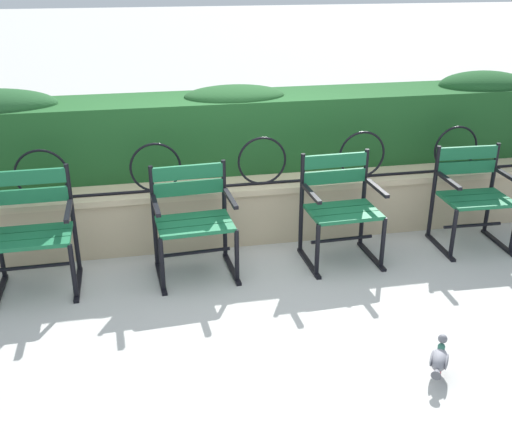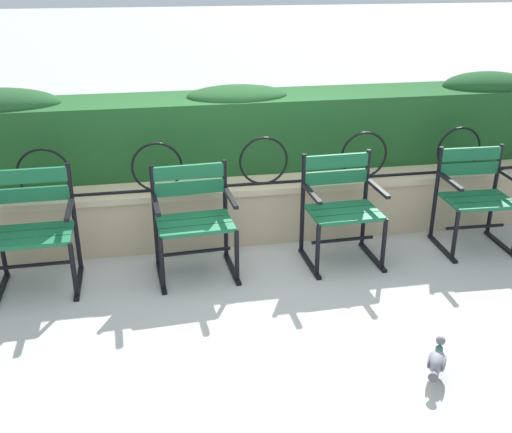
{
  "view_description": "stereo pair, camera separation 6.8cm",
  "coord_description": "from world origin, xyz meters",
  "px_view_note": "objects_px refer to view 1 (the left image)",
  "views": [
    {
      "loc": [
        -0.8,
        -3.8,
        2.29
      ],
      "look_at": [
        0.0,
        0.14,
        0.55
      ],
      "focal_mm": 41.79,
      "sensor_mm": 36.0,
      "label": 1
    },
    {
      "loc": [
        -0.73,
        -3.81,
        2.29
      ],
      "look_at": [
        0.0,
        0.14,
        0.55
      ],
      "focal_mm": 41.79,
      "sensor_mm": 36.0,
      "label": 2
    }
  ],
  "objects_px": {
    "park_chair_leftmost": "(32,229)",
    "pigeon_near_chairs": "(439,359)",
    "park_chair_centre_left": "(193,217)",
    "park_chair_centre_right": "(340,205)",
    "park_chair_rightmost": "(472,194)"
  },
  "relations": [
    {
      "from": "park_chair_centre_right",
      "to": "park_chair_rightmost",
      "type": "bearing_deg",
      "value": 1.99
    },
    {
      "from": "park_chair_centre_left",
      "to": "park_chair_rightmost",
      "type": "height_order",
      "value": "park_chair_centre_left"
    },
    {
      "from": "park_chair_leftmost",
      "to": "park_chair_rightmost",
      "type": "bearing_deg",
      "value": 0.61
    },
    {
      "from": "park_chair_centre_left",
      "to": "pigeon_near_chairs",
      "type": "height_order",
      "value": "park_chair_centre_left"
    },
    {
      "from": "park_chair_leftmost",
      "to": "park_chair_rightmost",
      "type": "relative_size",
      "value": 1.06
    },
    {
      "from": "park_chair_leftmost",
      "to": "park_chair_centre_left",
      "type": "distance_m",
      "value": 1.18
    },
    {
      "from": "park_chair_centre_left",
      "to": "park_chair_rightmost",
      "type": "bearing_deg",
      "value": 0.97
    },
    {
      "from": "park_chair_rightmost",
      "to": "park_chair_leftmost",
      "type": "bearing_deg",
      "value": -179.39
    },
    {
      "from": "park_chair_rightmost",
      "to": "pigeon_near_chairs",
      "type": "bearing_deg",
      "value": -123.95
    },
    {
      "from": "park_chair_leftmost",
      "to": "pigeon_near_chairs",
      "type": "height_order",
      "value": "park_chair_leftmost"
    },
    {
      "from": "park_chair_leftmost",
      "to": "park_chair_rightmost",
      "type": "height_order",
      "value": "park_chair_leftmost"
    },
    {
      "from": "park_chair_leftmost",
      "to": "park_chair_centre_left",
      "type": "relative_size",
      "value": 1.06
    },
    {
      "from": "park_chair_leftmost",
      "to": "park_chair_rightmost",
      "type": "xyz_separation_m",
      "value": [
        3.57,
        0.04,
        -0.01
      ]
    },
    {
      "from": "park_chair_centre_left",
      "to": "park_chair_rightmost",
      "type": "distance_m",
      "value": 2.38
    },
    {
      "from": "park_chair_centre_right",
      "to": "pigeon_near_chairs",
      "type": "relative_size",
      "value": 3.34
    }
  ]
}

